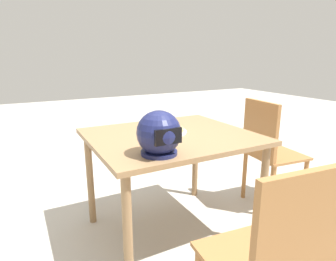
{
  "coord_description": "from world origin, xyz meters",
  "views": [
    {
      "loc": [
        0.88,
        1.6,
        1.24
      ],
      "look_at": [
        0.01,
        -0.03,
        0.75
      ],
      "focal_mm": 30.56,
      "sensor_mm": 36.0,
      "label": 1
    }
  ],
  "objects": [
    {
      "name": "ground_plane",
      "position": [
        0.0,
        0.0,
        0.0
      ],
      "size": [
        14.0,
        14.0,
        0.0
      ],
      "primitive_type": "plane",
      "color": "#B2ADA3"
    },
    {
      "name": "dining_table",
      "position": [
        0.0,
        0.0,
        0.65
      ],
      "size": [
        1.05,
        0.91,
        0.73
      ],
      "color": "olive",
      "rests_on": "ground"
    },
    {
      "name": "pizza_plate",
      "position": [
        0.01,
        -0.06,
        0.74
      ],
      "size": [
        0.29,
        0.29,
        0.01
      ],
      "primitive_type": "cylinder",
      "color": "white",
      "rests_on": "dining_table"
    },
    {
      "name": "pizza",
      "position": [
        0.01,
        -0.06,
        0.76
      ],
      "size": [
        0.26,
        0.26,
        0.06
      ],
      "color": "tan",
      "rests_on": "pizza_plate"
    },
    {
      "name": "motorcycle_helmet",
      "position": [
        0.25,
        0.32,
        0.85
      ],
      "size": [
        0.23,
        0.23,
        0.23
      ],
      "color": "#191E4C",
      "rests_on": "dining_table"
    },
    {
      "name": "chair_far",
      "position": [
        0.11,
        1.0,
        0.51
      ],
      "size": [
        0.44,
        0.44,
        0.9
      ],
      "color": "#996638",
      "rests_on": "ground"
    },
    {
      "name": "chair_side",
      "position": [
        -0.89,
        0.03,
        0.51
      ],
      "size": [
        0.44,
        0.44,
        0.9
      ],
      "color": "#996638",
      "rests_on": "ground"
    }
  ]
}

